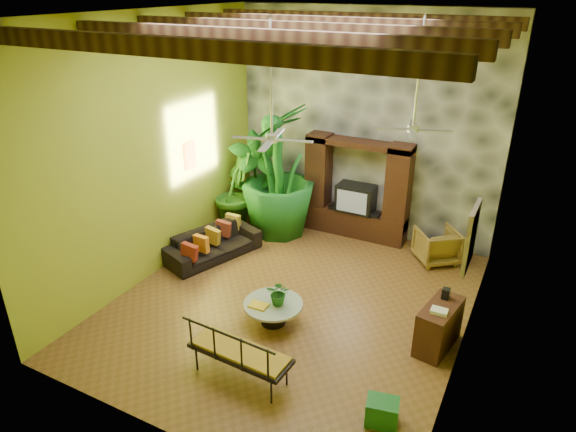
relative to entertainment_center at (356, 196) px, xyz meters
The scene contains 23 objects.
ground 3.28m from the entertainment_center, 90.00° to the right, with size 7.00×7.00×0.00m, color brown.
ceiling 5.11m from the entertainment_center, 90.00° to the right, with size 6.00×7.00×0.02m, color silver.
back_wall 1.58m from the entertainment_center, 90.00° to the left, with size 6.00×0.02×5.00m, color #ACB529.
left_wall 4.60m from the entertainment_center, 133.73° to the right, with size 0.02×7.00×5.00m, color #ACB529.
right_wall 4.60m from the entertainment_center, 46.27° to the right, with size 0.02×7.00×5.00m, color #ACB529.
stone_accent_wall 1.56m from the entertainment_center, 90.00° to the left, with size 5.98×0.10×4.98m, color #3B3E43.
ceiling_beams 4.94m from the entertainment_center, 90.00° to the right, with size 5.95×5.36×0.22m.
entertainment_center is the anchor object (origin of this frame).
ceiling_fan_front 4.30m from the entertainment_center, 93.24° to the right, with size 1.28×1.28×1.86m.
ceiling_fan_back 3.50m from the entertainment_center, 50.43° to the right, with size 1.28×1.28×1.86m.
wall_art_mask 3.82m from the entertainment_center, 144.18° to the right, with size 0.06×0.32×0.55m, color gold.
wall_art_painting 4.95m from the entertainment_center, 51.61° to the right, with size 0.06×0.70×0.90m, color #2A5D9D.
sofa 3.41m from the entertainment_center, 133.46° to the right, with size 2.07×0.81×0.60m, color black.
wicker_armchair 2.11m from the entertainment_center, 11.60° to the right, with size 0.78×0.80×0.73m, color brown.
tall_plant_a 2.36m from the entertainment_center, 164.52° to the right, with size 1.21×0.82×2.29m, color #175717.
tall_plant_b 2.84m from the entertainment_center, 159.10° to the right, with size 1.04×0.84×1.89m, color #295F19.
tall_plant_c 1.86m from the entertainment_center, 156.40° to the right, with size 1.70×1.70×3.04m, color #19611F.
coffee_table 3.96m from the entertainment_center, 90.27° to the right, with size 1.03×1.03×0.40m.
centerpiece_plant 3.88m from the entertainment_center, 88.75° to the right, with size 0.39×0.34×0.44m, color #195516.
yellow_tray 4.13m from the entertainment_center, 92.67° to the right, with size 0.31×0.22×0.03m, color gold.
iron_bench 5.40m from the entertainment_center, 87.76° to the right, with size 1.61×0.65×0.57m.
side_console 4.21m from the entertainment_center, 50.59° to the right, with size 0.44×0.98×0.78m, color #3A2412.
green_bin 5.74m from the entertainment_center, 65.50° to the right, with size 0.43×0.32×0.37m, color #1C691F.
Camera 1 is at (3.61, -7.17, 5.44)m, focal length 32.00 mm.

